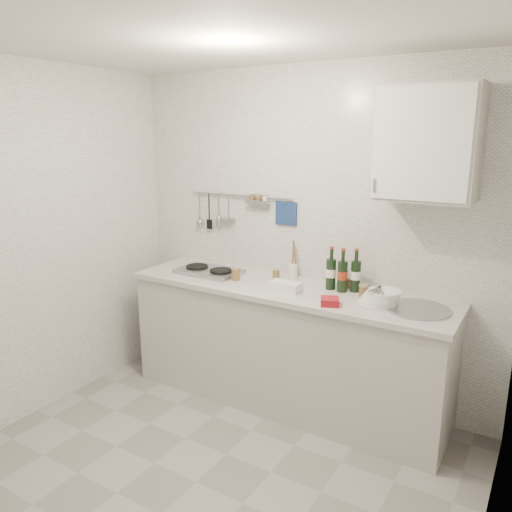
{
  "coord_description": "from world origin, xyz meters",
  "views": [
    {
      "loc": [
        1.63,
        -1.98,
        2.01
      ],
      "look_at": [
        -0.13,
        0.9,
        1.18
      ],
      "focal_mm": 35.0,
      "sensor_mm": 36.0,
      "label": 1
    }
  ],
  "objects_px": {
    "plate_stack_sink": "(380,298)",
    "utensil_crock": "(293,269)",
    "wall_cabinet": "(428,143)",
    "plate_stack_hob": "(216,270)",
    "wine_bottles": "(343,270)"
  },
  "relations": [
    {
      "from": "wall_cabinet",
      "to": "plate_stack_hob",
      "type": "relative_size",
      "value": 2.88
    },
    {
      "from": "wall_cabinet",
      "to": "utensil_crock",
      "type": "relative_size",
      "value": 2.37
    },
    {
      "from": "wall_cabinet",
      "to": "plate_stack_sink",
      "type": "bearing_deg",
      "value": -142.98
    },
    {
      "from": "plate_stack_sink",
      "to": "utensil_crock",
      "type": "xyz_separation_m",
      "value": [
        -0.78,
        0.27,
        0.02
      ]
    },
    {
      "from": "plate_stack_hob",
      "to": "utensil_crock",
      "type": "relative_size",
      "value": 0.82
    },
    {
      "from": "plate_stack_sink",
      "to": "wine_bottles",
      "type": "distance_m",
      "value": 0.37
    },
    {
      "from": "plate_stack_sink",
      "to": "plate_stack_hob",
      "type": "bearing_deg",
      "value": 176.13
    },
    {
      "from": "wall_cabinet",
      "to": "plate_stack_sink",
      "type": "relative_size",
      "value": 2.57
    },
    {
      "from": "wall_cabinet",
      "to": "plate_stack_sink",
      "type": "height_order",
      "value": "wall_cabinet"
    },
    {
      "from": "wine_bottles",
      "to": "plate_stack_sink",
      "type": "bearing_deg",
      "value": -24.87
    },
    {
      "from": "plate_stack_hob",
      "to": "plate_stack_sink",
      "type": "height_order",
      "value": "plate_stack_sink"
    },
    {
      "from": "plate_stack_hob",
      "to": "utensil_crock",
      "type": "height_order",
      "value": "utensil_crock"
    },
    {
      "from": "plate_stack_hob",
      "to": "plate_stack_sink",
      "type": "xyz_separation_m",
      "value": [
        1.39,
        -0.09,
        0.03
      ]
    },
    {
      "from": "plate_stack_sink",
      "to": "utensil_crock",
      "type": "relative_size",
      "value": 0.92
    },
    {
      "from": "utensil_crock",
      "to": "plate_stack_hob",
      "type": "bearing_deg",
      "value": -164.19
    }
  ]
}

